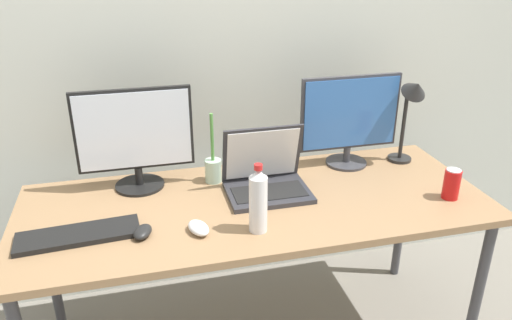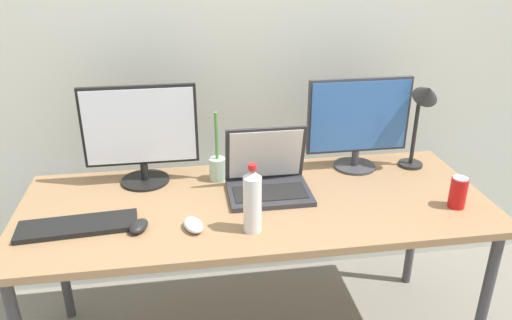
{
  "view_description": "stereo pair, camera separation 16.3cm",
  "coord_description": "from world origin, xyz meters",
  "px_view_note": "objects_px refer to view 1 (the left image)",
  "views": [
    {
      "loc": [
        -0.43,
        -1.71,
        1.71
      ],
      "look_at": [
        0.0,
        0.0,
        0.92
      ],
      "focal_mm": 35.0,
      "sensor_mm": 36.0,
      "label": 1
    },
    {
      "loc": [
        -0.27,
        -1.74,
        1.71
      ],
      "look_at": [
        0.0,
        0.0,
        0.92
      ],
      "focal_mm": 35.0,
      "sensor_mm": 36.0,
      "label": 2
    }
  ],
  "objects_px": {
    "bamboo_vase": "(213,168)",
    "mouse_by_laptop": "(199,228)",
    "work_desk": "(256,213)",
    "laptop_silver": "(266,177)",
    "mouse_by_keyboard": "(143,232)",
    "soda_can_near_keyboard": "(452,184)",
    "monitor_center": "(350,118)",
    "monitor_left": "(135,137)",
    "desk_lamp": "(411,105)",
    "water_bottle": "(258,201)",
    "keyboard_main": "(78,235)"
  },
  "relations": [
    {
      "from": "monitor_left",
      "to": "bamboo_vase",
      "type": "relative_size",
      "value": 1.53
    },
    {
      "from": "soda_can_near_keyboard",
      "to": "desk_lamp",
      "type": "height_order",
      "value": "desk_lamp"
    },
    {
      "from": "soda_can_near_keyboard",
      "to": "bamboo_vase",
      "type": "xyz_separation_m",
      "value": [
        -0.9,
        0.38,
        -0.0
      ]
    },
    {
      "from": "mouse_by_keyboard",
      "to": "mouse_by_laptop",
      "type": "bearing_deg",
      "value": 15.26
    },
    {
      "from": "mouse_by_laptop",
      "to": "bamboo_vase",
      "type": "relative_size",
      "value": 0.35
    },
    {
      "from": "laptop_silver",
      "to": "desk_lamp",
      "type": "xyz_separation_m",
      "value": [
        0.7,
        0.1,
        0.22
      ]
    },
    {
      "from": "monitor_left",
      "to": "bamboo_vase",
      "type": "height_order",
      "value": "monitor_left"
    },
    {
      "from": "mouse_by_keyboard",
      "to": "soda_can_near_keyboard",
      "type": "height_order",
      "value": "soda_can_near_keyboard"
    },
    {
      "from": "soda_can_near_keyboard",
      "to": "desk_lamp",
      "type": "distance_m",
      "value": 0.41
    },
    {
      "from": "laptop_silver",
      "to": "desk_lamp",
      "type": "relative_size",
      "value": 0.79
    },
    {
      "from": "laptop_silver",
      "to": "mouse_by_keyboard",
      "type": "height_order",
      "value": "laptop_silver"
    },
    {
      "from": "mouse_by_laptop",
      "to": "water_bottle",
      "type": "xyz_separation_m",
      "value": [
        0.21,
        -0.04,
        0.1
      ]
    },
    {
      "from": "keyboard_main",
      "to": "soda_can_near_keyboard",
      "type": "relative_size",
      "value": 3.35
    },
    {
      "from": "work_desk",
      "to": "laptop_silver",
      "type": "relative_size",
      "value": 5.57
    },
    {
      "from": "laptop_silver",
      "to": "monitor_left",
      "type": "bearing_deg",
      "value": 161.98
    },
    {
      "from": "soda_can_near_keyboard",
      "to": "laptop_silver",
      "type": "bearing_deg",
      "value": 160.92
    },
    {
      "from": "laptop_silver",
      "to": "mouse_by_keyboard",
      "type": "xyz_separation_m",
      "value": [
        -0.51,
        -0.23,
        -0.04
      ]
    },
    {
      "from": "keyboard_main",
      "to": "laptop_silver",
      "type": "bearing_deg",
      "value": 9.87
    },
    {
      "from": "mouse_by_laptop",
      "to": "bamboo_vase",
      "type": "distance_m",
      "value": 0.41
    },
    {
      "from": "laptop_silver",
      "to": "desk_lamp",
      "type": "height_order",
      "value": "desk_lamp"
    },
    {
      "from": "monitor_left",
      "to": "water_bottle",
      "type": "height_order",
      "value": "monitor_left"
    },
    {
      "from": "laptop_silver",
      "to": "mouse_by_laptop",
      "type": "height_order",
      "value": "laptop_silver"
    },
    {
      "from": "water_bottle",
      "to": "bamboo_vase",
      "type": "bearing_deg",
      "value": 101.66
    },
    {
      "from": "bamboo_vase",
      "to": "mouse_by_laptop",
      "type": "bearing_deg",
      "value": -107.22
    },
    {
      "from": "work_desk",
      "to": "water_bottle",
      "type": "height_order",
      "value": "water_bottle"
    },
    {
      "from": "mouse_by_laptop",
      "to": "water_bottle",
      "type": "relative_size",
      "value": 0.42
    },
    {
      "from": "soda_can_near_keyboard",
      "to": "work_desk",
      "type": "bearing_deg",
      "value": 167.76
    },
    {
      "from": "soda_can_near_keyboard",
      "to": "desk_lamp",
      "type": "relative_size",
      "value": 0.3
    },
    {
      "from": "keyboard_main",
      "to": "water_bottle",
      "type": "xyz_separation_m",
      "value": [
        0.63,
        -0.11,
        0.11
      ]
    },
    {
      "from": "monitor_center",
      "to": "bamboo_vase",
      "type": "xyz_separation_m",
      "value": [
        -0.63,
        -0.03,
        -0.16
      ]
    },
    {
      "from": "work_desk",
      "to": "water_bottle",
      "type": "distance_m",
      "value": 0.28
    },
    {
      "from": "water_bottle",
      "to": "soda_can_near_keyboard",
      "type": "relative_size",
      "value": 2.08
    },
    {
      "from": "keyboard_main",
      "to": "mouse_by_laptop",
      "type": "distance_m",
      "value": 0.42
    },
    {
      "from": "laptop_silver",
      "to": "mouse_by_keyboard",
      "type": "bearing_deg",
      "value": -155.84
    },
    {
      "from": "mouse_by_keyboard",
      "to": "desk_lamp",
      "type": "height_order",
      "value": "desk_lamp"
    },
    {
      "from": "mouse_by_laptop",
      "to": "soda_can_near_keyboard",
      "type": "height_order",
      "value": "soda_can_near_keyboard"
    },
    {
      "from": "keyboard_main",
      "to": "bamboo_vase",
      "type": "height_order",
      "value": "bamboo_vase"
    },
    {
      "from": "soda_can_near_keyboard",
      "to": "bamboo_vase",
      "type": "distance_m",
      "value": 0.98
    },
    {
      "from": "soda_can_near_keyboard",
      "to": "monitor_left",
      "type": "bearing_deg",
      "value": 161.36
    },
    {
      "from": "mouse_by_laptop",
      "to": "soda_can_near_keyboard",
      "type": "relative_size",
      "value": 0.87
    },
    {
      "from": "work_desk",
      "to": "soda_can_near_keyboard",
      "type": "bearing_deg",
      "value": -12.24
    },
    {
      "from": "mouse_by_keyboard",
      "to": "desk_lamp",
      "type": "xyz_separation_m",
      "value": [
        1.21,
        0.33,
        0.27
      ]
    },
    {
      "from": "desk_lamp",
      "to": "bamboo_vase",
      "type": "bearing_deg",
      "value": 177.77
    },
    {
      "from": "work_desk",
      "to": "keyboard_main",
      "type": "distance_m",
      "value": 0.68
    },
    {
      "from": "mouse_by_keyboard",
      "to": "mouse_by_laptop",
      "type": "height_order",
      "value": "mouse_by_laptop"
    },
    {
      "from": "work_desk",
      "to": "desk_lamp",
      "type": "relative_size",
      "value": 4.41
    },
    {
      "from": "monitor_center",
      "to": "monitor_left",
      "type": "bearing_deg",
      "value": -179.83
    },
    {
      "from": "mouse_by_keyboard",
      "to": "monitor_left",
      "type": "bearing_deg",
      "value": 111.39
    },
    {
      "from": "laptop_silver",
      "to": "water_bottle",
      "type": "relative_size",
      "value": 1.28
    },
    {
      "from": "desk_lamp",
      "to": "work_desk",
      "type": "bearing_deg",
      "value": -166.54
    }
  ]
}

